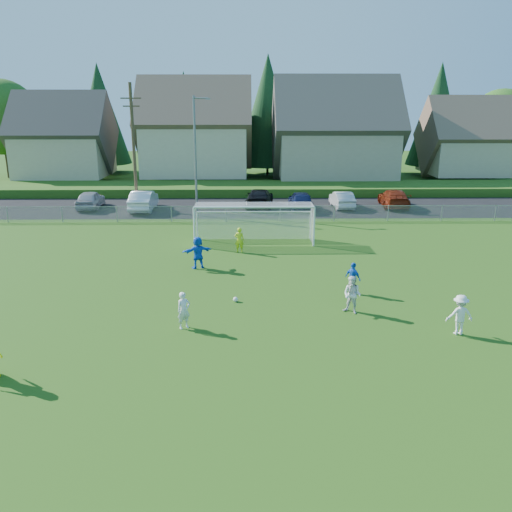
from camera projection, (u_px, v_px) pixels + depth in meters
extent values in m
plane|color=#193D0C|center=(260.00, 358.00, 18.90)|extent=(160.00, 160.00, 0.00)
plane|color=black|center=(252.00, 207.00, 45.32)|extent=(60.00, 60.00, 0.00)
cube|color=#1E420F|center=(252.00, 189.00, 52.41)|extent=(70.00, 6.00, 0.80)
sphere|color=white|center=(236.00, 299.00, 24.14)|extent=(0.22, 0.22, 0.22)
imported|color=silver|center=(184.00, 310.00, 21.18)|extent=(0.65, 0.60, 1.49)
imported|color=silver|center=(352.00, 295.00, 22.69)|extent=(0.99, 0.95, 1.61)
imported|color=silver|center=(460.00, 315.00, 20.62)|extent=(1.04, 0.61, 1.58)
imported|color=blue|center=(353.00, 278.00, 25.01)|extent=(0.83, 0.91, 1.49)
imported|color=blue|center=(198.00, 252.00, 28.78)|extent=(1.68, 1.10, 1.74)
imported|color=#C8DC19|center=(239.00, 240.00, 31.83)|extent=(0.56, 0.38, 1.50)
imported|color=#9B9CA2|center=(90.00, 200.00, 44.79)|extent=(1.91, 4.41, 1.48)
imported|color=white|center=(143.00, 200.00, 43.97)|extent=(1.78, 4.95, 1.62)
imported|color=black|center=(259.00, 198.00, 45.37)|extent=(2.59, 5.40, 1.52)
imported|color=#111A3E|center=(301.00, 200.00, 44.38)|extent=(1.85, 4.48, 1.52)
imported|color=beige|center=(342.00, 200.00, 45.08)|extent=(1.63, 4.22, 1.37)
imported|color=maroon|center=(394.00, 198.00, 45.35)|extent=(2.47, 5.26, 1.48)
cylinder|color=white|center=(194.00, 227.00, 32.92)|extent=(0.12, 0.12, 2.44)
cylinder|color=white|center=(314.00, 227.00, 33.03)|extent=(0.12, 0.12, 2.44)
cylinder|color=white|center=(254.00, 207.00, 32.63)|extent=(7.30, 0.12, 0.12)
cylinder|color=white|center=(197.00, 226.00, 34.73)|extent=(0.08, 0.08, 1.80)
cylinder|color=white|center=(310.00, 225.00, 34.84)|extent=(0.08, 0.08, 1.80)
cylinder|color=white|center=(254.00, 212.00, 34.54)|extent=(7.30, 0.08, 0.08)
cube|color=silver|center=(254.00, 226.00, 34.79)|extent=(7.30, 0.02, 1.80)
cube|color=silver|center=(196.00, 224.00, 33.78)|extent=(0.02, 1.80, 2.44)
cube|color=silver|center=(312.00, 224.00, 33.89)|extent=(0.02, 1.80, 2.44)
cube|color=silver|center=(254.00, 205.00, 33.50)|extent=(7.30, 1.80, 0.02)
cube|color=gray|center=(253.00, 206.00, 39.71)|extent=(52.00, 0.03, 0.03)
cube|color=gray|center=(253.00, 214.00, 39.87)|extent=(52.00, 0.02, 1.14)
cylinder|color=gray|center=(253.00, 214.00, 39.87)|extent=(0.06, 0.06, 1.20)
cylinder|color=slate|center=(195.00, 155.00, 42.56)|extent=(0.18, 0.18, 9.00)
cylinder|color=slate|center=(200.00, 98.00, 41.38)|extent=(1.20, 0.12, 0.12)
cube|color=slate|center=(208.00, 99.00, 41.40)|extent=(0.36, 0.18, 0.12)
cylinder|color=#473321|center=(134.00, 148.00, 43.31)|extent=(0.26, 0.26, 10.00)
cube|color=#473321|center=(131.00, 98.00, 42.25)|extent=(1.60, 0.10, 0.10)
cube|color=#473321|center=(131.00, 106.00, 42.42)|extent=(1.30, 0.10, 0.10)
cube|color=tan|center=(65.00, 154.00, 58.10)|extent=(9.00, 8.00, 4.50)
pyramid|color=#423D38|center=(59.00, 90.00, 56.25)|extent=(9.90, 8.80, 4.41)
cube|color=#C6B58E|center=(196.00, 149.00, 59.13)|extent=(11.00, 9.00, 5.50)
pyramid|color=brown|center=(194.00, 74.00, 56.99)|extent=(12.10, 9.90, 4.96)
cube|color=tan|center=(334.00, 152.00, 58.47)|extent=(12.00, 10.00, 5.00)
pyramid|color=#4C473F|center=(337.00, 73.00, 56.24)|extent=(13.20, 11.00, 5.52)
cube|color=tan|center=(468.00, 155.00, 59.79)|extent=(9.00, 8.00, 4.00)
pyramid|color=brown|center=(474.00, 95.00, 58.01)|extent=(9.90, 8.80, 4.41)
cylinder|color=#382616|center=(7.00, 161.00, 62.12)|extent=(0.36, 0.36, 3.96)
sphere|color=#2B5B19|center=(2.00, 117.00, 60.77)|extent=(8.36, 8.36, 8.36)
cylinder|color=#382616|center=(104.00, 168.00, 66.49)|extent=(0.30, 0.30, 1.20)
cone|color=#143819|center=(100.00, 114.00, 64.70)|extent=(6.76, 6.76, 11.70)
cylinder|color=#382616|center=(187.00, 167.00, 67.61)|extent=(0.30, 0.30, 1.20)
cone|color=#143819|center=(185.00, 118.00, 65.94)|extent=(6.24, 6.24, 10.80)
cylinder|color=#382616|center=(267.00, 170.00, 64.87)|extent=(0.30, 0.30, 1.20)
cone|color=#143819|center=(268.00, 110.00, 62.96)|extent=(7.28, 7.28, 12.60)
cylinder|color=#382616|center=(348.00, 156.00, 66.56)|extent=(0.36, 0.36, 3.96)
sphere|color=#2B5B19|center=(350.00, 116.00, 65.22)|extent=(8.36, 8.36, 8.36)
cylinder|color=#382616|center=(433.00, 170.00, 65.18)|extent=(0.30, 0.30, 1.20)
cone|color=#143819|center=(438.00, 114.00, 63.39)|extent=(6.76, 6.76, 11.70)
cylinder|color=#382616|center=(497.00, 159.00, 65.93)|extent=(0.36, 0.36, 3.60)
sphere|color=#2B5B19|center=(501.00, 121.00, 64.70)|extent=(7.60, 7.60, 7.60)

